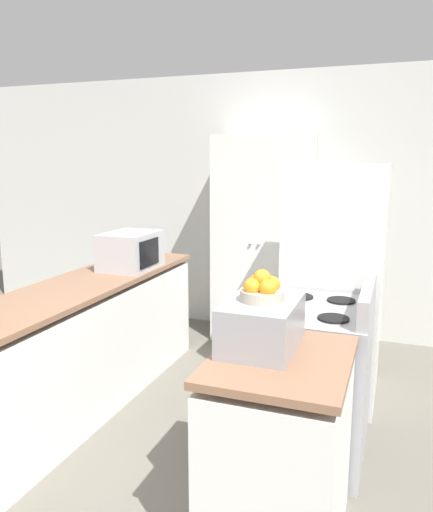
{
  "coord_description": "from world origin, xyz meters",
  "views": [
    {
      "loc": [
        1.26,
        -1.56,
        1.76
      ],
      "look_at": [
        0.0,
        1.85,
        1.05
      ],
      "focal_mm": 35.0,
      "sensor_mm": 36.0,
      "label": 1
    }
  ],
  "objects_px": {
    "stove": "(313,378)",
    "toaster_oven": "(261,324)",
    "pantry_cabinet": "(263,239)",
    "microwave": "(131,250)",
    "fruit_bowl": "(262,289)",
    "refrigerator": "(335,282)"
  },
  "relations": [
    {
      "from": "stove",
      "to": "microwave",
      "type": "xyz_separation_m",
      "value": [
        -1.55,
        0.57,
        0.59
      ]
    },
    {
      "from": "pantry_cabinet",
      "to": "refrigerator",
      "type": "bearing_deg",
      "value": -50.32
    },
    {
      "from": "pantry_cabinet",
      "to": "microwave",
      "type": "relative_size",
      "value": 4.12
    },
    {
      "from": "pantry_cabinet",
      "to": "fruit_bowl",
      "type": "bearing_deg",
      "value": -75.1
    },
    {
      "from": "pantry_cabinet",
      "to": "microwave",
      "type": "height_order",
      "value": "pantry_cabinet"
    },
    {
      "from": "refrigerator",
      "to": "microwave",
      "type": "distance_m",
      "value": 1.59
    },
    {
      "from": "stove",
      "to": "toaster_oven",
      "type": "distance_m",
      "value": 0.92
    },
    {
      "from": "stove",
      "to": "refrigerator",
      "type": "height_order",
      "value": "refrigerator"
    },
    {
      "from": "refrigerator",
      "to": "pantry_cabinet",
      "type": "bearing_deg",
      "value": 129.68
    },
    {
      "from": "microwave",
      "to": "fruit_bowl",
      "type": "relative_size",
      "value": 2.4
    },
    {
      "from": "pantry_cabinet",
      "to": "stove",
      "type": "bearing_deg",
      "value": -65.98
    },
    {
      "from": "fruit_bowl",
      "to": "microwave",
      "type": "bearing_deg",
      "value": 137.79
    },
    {
      "from": "microwave",
      "to": "fruit_bowl",
      "type": "xyz_separation_m",
      "value": [
        1.42,
        -1.28,
        0.13
      ]
    },
    {
      "from": "stove",
      "to": "toaster_oven",
      "type": "bearing_deg",
      "value": -100.56
    },
    {
      "from": "microwave",
      "to": "fruit_bowl",
      "type": "height_order",
      "value": "fruit_bowl"
    },
    {
      "from": "toaster_oven",
      "to": "fruit_bowl",
      "type": "xyz_separation_m",
      "value": [
        -0.0,
        0.0,
        0.17
      ]
    },
    {
      "from": "fruit_bowl",
      "to": "pantry_cabinet",
      "type": "bearing_deg",
      "value": 104.9
    },
    {
      "from": "refrigerator",
      "to": "stove",
      "type": "bearing_deg",
      "value": -90.75
    },
    {
      "from": "stove",
      "to": "fruit_bowl",
      "type": "bearing_deg",
      "value": -100.72
    },
    {
      "from": "pantry_cabinet",
      "to": "microwave",
      "type": "bearing_deg",
      "value": -121.03
    },
    {
      "from": "pantry_cabinet",
      "to": "stove",
      "type": "xyz_separation_m",
      "value": [
        0.81,
        -1.81,
        -0.53
      ]
    },
    {
      "from": "stove",
      "to": "toaster_oven",
      "type": "xyz_separation_m",
      "value": [
        -0.13,
        -0.72,
        0.56
      ]
    }
  ]
}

